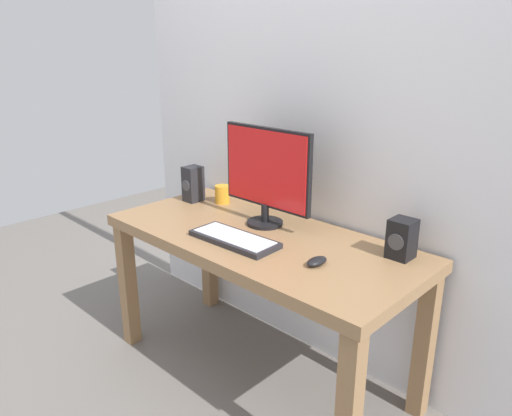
# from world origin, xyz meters

# --- Properties ---
(ground_plane) EXTENTS (6.00, 6.00, 0.00)m
(ground_plane) POSITION_xyz_m (0.00, 0.00, 0.00)
(ground_plane) COLOR slate
(wall_back) EXTENTS (2.36, 0.04, 3.00)m
(wall_back) POSITION_xyz_m (0.00, 0.37, 1.50)
(wall_back) COLOR silver
(wall_back) RESTS_ON ground_plane
(desk) EXTENTS (1.45, 0.66, 0.72)m
(desk) POSITION_xyz_m (0.00, 0.00, 0.62)
(desk) COLOR #936D47
(desk) RESTS_ON ground_plane
(monitor) EXTENTS (0.49, 0.17, 0.45)m
(monitor) POSITION_xyz_m (-0.07, 0.12, 0.96)
(monitor) COLOR black
(monitor) RESTS_ON desk
(keyboard_primary) EXTENTS (0.41, 0.18, 0.03)m
(keyboard_primary) POSITION_xyz_m (-0.03, -0.13, 0.73)
(keyboard_primary) COLOR #232328
(keyboard_primary) RESTS_ON desk
(mouse) EXTENTS (0.06, 0.10, 0.03)m
(mouse) POSITION_xyz_m (0.37, -0.07, 0.73)
(mouse) COLOR black
(mouse) RESTS_ON desk
(speaker_right) EXTENTS (0.09, 0.10, 0.16)m
(speaker_right) POSITION_xyz_m (0.56, 0.21, 0.80)
(speaker_right) COLOR black
(speaker_right) RESTS_ON desk
(speaker_left) EXTENTS (0.08, 0.10, 0.19)m
(speaker_left) POSITION_xyz_m (-0.60, 0.11, 0.81)
(speaker_left) COLOR #232328
(speaker_left) RESTS_ON desk
(coffee_mug) EXTENTS (0.08, 0.08, 0.09)m
(coffee_mug) POSITION_xyz_m (-0.46, 0.20, 0.77)
(coffee_mug) COLOR orange
(coffee_mug) RESTS_ON desk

